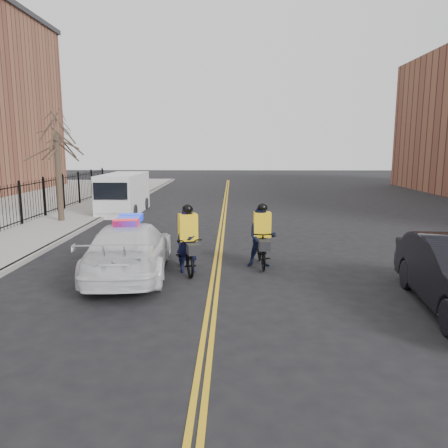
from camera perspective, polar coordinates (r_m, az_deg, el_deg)
ground at (r=10.75m, az=-1.43°, el=-9.22°), size 120.00×120.00×0.00m
center_line_left at (r=18.49m, az=-0.59°, el=-1.05°), size 0.10×60.00×0.01m
center_line_right at (r=18.48m, az=-0.09°, el=-1.05°), size 0.10×60.00×0.01m
sidewalk at (r=20.11m, az=-22.24°, el=-0.70°), size 3.00×60.00×0.15m
curb at (r=19.56m, az=-18.20°, el=-0.73°), size 0.20×60.00×0.15m
iron_fence at (r=20.62m, az=-26.24°, el=1.87°), size 0.12×28.00×2.00m
street_tree at (r=21.69m, az=-21.00°, el=9.31°), size 3.20×3.20×4.80m
police_cruiser at (r=12.46m, az=-12.20°, el=-3.18°), size 2.50×5.27×1.64m
cargo_van at (r=24.41m, az=-13.07°, el=3.84°), size 2.00×5.11×2.13m
cyclist_near at (r=12.52m, az=-4.69°, el=-3.20°), size 1.27×2.13×1.98m
cyclist_far at (r=13.07m, az=4.97°, el=-2.31°), size 0.89×1.93×1.93m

